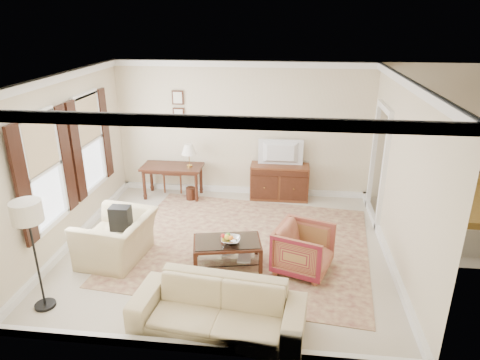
% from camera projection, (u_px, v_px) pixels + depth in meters
% --- Properties ---
extents(room_shell, '(5.51, 5.01, 2.91)m').
position_uv_depth(room_shell, '(225.00, 106.00, 6.54)').
color(room_shell, beige).
rests_on(room_shell, ground).
extents(annex_bedroom, '(3.00, 2.70, 2.90)m').
position_uv_depth(annex_bedroom, '(476.00, 214.00, 7.90)').
color(annex_bedroom, beige).
rests_on(annex_bedroom, ground).
extents(window_front, '(0.12, 1.56, 1.80)m').
position_uv_depth(window_front, '(44.00, 171.00, 6.51)').
color(window_front, '#CCB284').
rests_on(window_front, room_shell).
extents(window_rear, '(0.12, 1.56, 1.80)m').
position_uv_depth(window_rear, '(90.00, 142.00, 7.99)').
color(window_rear, '#CCB284').
rests_on(window_rear, room_shell).
extents(doorway, '(0.10, 1.12, 2.25)m').
position_uv_depth(doorway, '(378.00, 166.00, 8.14)').
color(doorway, white).
rests_on(doorway, room_shell).
extents(rug, '(4.59, 4.05, 0.01)m').
position_uv_depth(rug, '(244.00, 243.00, 7.55)').
color(rug, maroon).
rests_on(rug, room_shell).
extents(writing_desk, '(1.31, 0.65, 0.71)m').
position_uv_depth(writing_desk, '(172.00, 171.00, 9.30)').
color(writing_desk, '#3D1C11').
rests_on(writing_desk, room_shell).
extents(desk_chair, '(0.52, 0.52, 1.05)m').
position_uv_depth(desk_chair, '(174.00, 168.00, 9.65)').
color(desk_chair, brown).
rests_on(desk_chair, room_shell).
extents(desk_lamp, '(0.32, 0.32, 0.50)m').
position_uv_depth(desk_lamp, '(189.00, 155.00, 9.12)').
color(desk_lamp, silver).
rests_on(desk_lamp, writing_desk).
extents(framed_prints, '(0.25, 0.04, 0.68)m').
position_uv_depth(framed_prints, '(178.00, 106.00, 9.16)').
color(framed_prints, '#3D1C11').
rests_on(framed_prints, room_shell).
extents(sideboard, '(1.25, 0.48, 0.77)m').
position_uv_depth(sideboard, '(279.00, 182.00, 9.27)').
color(sideboard, brown).
rests_on(sideboard, room_shell).
extents(tv, '(0.91, 0.52, 0.12)m').
position_uv_depth(tv, '(281.00, 145.00, 8.95)').
color(tv, black).
rests_on(tv, sideboard).
extents(coffee_table, '(1.17, 0.82, 0.45)m').
position_uv_depth(coffee_table, '(227.00, 246.00, 6.79)').
color(coffee_table, '#3D1C11').
rests_on(coffee_table, room_shell).
extents(fruit_bowl, '(0.42, 0.42, 0.10)m').
position_uv_depth(fruit_bowl, '(231.00, 239.00, 6.67)').
color(fruit_bowl, silver).
rests_on(fruit_bowl, coffee_table).
extents(book_a, '(0.27, 0.16, 0.38)m').
position_uv_depth(book_a, '(219.00, 252.00, 6.94)').
color(book_a, brown).
rests_on(book_a, coffee_table).
extents(book_b, '(0.28, 0.03, 0.38)m').
position_uv_depth(book_b, '(238.00, 257.00, 6.80)').
color(book_b, brown).
rests_on(book_b, coffee_table).
extents(striped_armchair, '(0.98, 1.01, 0.83)m').
position_uv_depth(striped_armchair, '(304.00, 247.00, 6.63)').
color(striped_armchair, maroon).
rests_on(striped_armchair, room_shell).
extents(club_armchair, '(0.92, 1.26, 1.02)m').
position_uv_depth(club_armchair, '(116.00, 231.00, 6.92)').
color(club_armchair, '#CAB888').
rests_on(club_armchair, room_shell).
extents(backpack, '(0.31, 0.37, 0.40)m').
position_uv_depth(backpack, '(121.00, 217.00, 6.83)').
color(backpack, black).
rests_on(backpack, club_armchair).
extents(sofa, '(2.24, 0.87, 0.85)m').
position_uv_depth(sofa, '(218.00, 302.00, 5.36)').
color(sofa, '#CAB888').
rests_on(sofa, room_shell).
extents(floor_lamp, '(0.39, 0.39, 1.59)m').
position_uv_depth(floor_lamp, '(28.00, 220.00, 5.46)').
color(floor_lamp, black).
rests_on(floor_lamp, room_shell).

